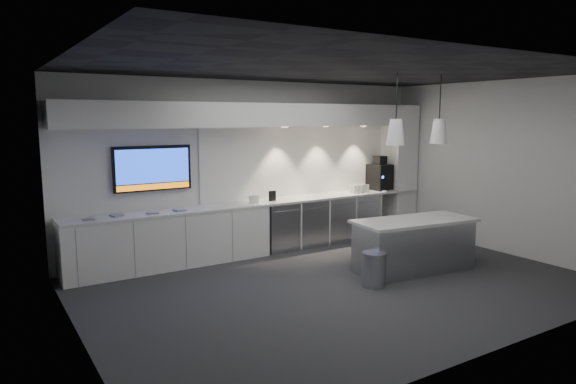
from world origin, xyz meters
TOP-DOWN VIEW (x-y plane):
  - floor at (0.00, 0.00)m, footprint 7.00×7.00m
  - ceiling at (0.00, 0.00)m, footprint 7.00×7.00m
  - wall_back at (0.00, 2.50)m, footprint 7.00×0.00m
  - wall_front at (0.00, -2.50)m, footprint 7.00×0.00m
  - wall_left at (-3.50, 0.00)m, footprint 0.00×7.00m
  - wall_right at (3.50, 0.00)m, footprint 0.00×7.00m
  - back_counter at (0.00, 2.17)m, footprint 6.80×0.65m
  - left_base_cabinets at (-1.75, 2.17)m, footprint 3.30×0.63m
  - fridge_unit_a at (0.25, 2.17)m, footprint 0.60×0.61m
  - fridge_unit_b at (0.88, 2.17)m, footprint 0.60×0.61m
  - fridge_unit_c at (1.51, 2.17)m, footprint 0.60×0.61m
  - fridge_unit_d at (2.14, 2.17)m, footprint 0.60×0.61m
  - backsplash at (1.20, 2.48)m, footprint 4.60×0.03m
  - soffit at (0.00, 2.20)m, footprint 6.90×0.60m
  - column at (3.20, 2.20)m, footprint 0.55×0.55m
  - wall_tv at (-1.90, 2.45)m, footprint 1.25×0.07m
  - island at (1.38, -0.05)m, footprint 1.99×1.04m
  - bin at (0.36, -0.29)m, footprint 0.38×0.38m
  - coffee_machine at (2.69, 2.20)m, footprint 0.40×0.56m
  - sign_black at (0.12, 2.14)m, footprint 0.14×0.03m
  - sign_white at (-0.28, 2.07)m, footprint 0.18×0.02m
  - cup_cluster at (2.07, 2.10)m, footprint 0.39×0.18m
  - tray_a at (-2.97, 2.09)m, footprint 0.16×0.16m
  - tray_b at (-2.56, 2.16)m, footprint 0.20×0.20m
  - tray_c at (-2.04, 2.08)m, footprint 0.17×0.17m
  - tray_d at (-1.61, 2.08)m, footprint 0.18×0.18m
  - pendant_left at (0.92, -0.05)m, footprint 0.27×0.27m
  - pendant_right at (1.83, -0.05)m, footprint 0.27×0.27m

SIDE VIEW (x-z plane):
  - floor at x=0.00m, z-range 0.00..0.00m
  - bin at x=0.36m, z-range 0.00..0.48m
  - island at x=1.38m, z-range 0.00..0.81m
  - fridge_unit_a at x=0.25m, z-range 0.00..0.85m
  - fridge_unit_b at x=0.88m, z-range 0.00..0.85m
  - fridge_unit_c at x=1.51m, z-range 0.00..0.85m
  - fridge_unit_d at x=2.14m, z-range 0.00..0.85m
  - left_base_cabinets at x=-1.75m, z-range 0.00..0.86m
  - back_counter at x=0.00m, z-range 0.86..0.90m
  - tray_a at x=-2.97m, z-range 0.90..0.92m
  - tray_b at x=-2.56m, z-range 0.90..0.92m
  - tray_c at x=-2.04m, z-range 0.90..0.92m
  - tray_d at x=-1.61m, z-range 0.90..0.92m
  - sign_white at x=-0.28m, z-range 0.90..1.04m
  - cup_cluster at x=2.07m, z-range 0.90..1.06m
  - sign_black at x=0.12m, z-range 0.90..1.08m
  - coffee_machine at x=2.69m, z-range 0.84..1.52m
  - column at x=3.20m, z-range 0.00..2.60m
  - wall_back at x=0.00m, z-range -2.00..5.00m
  - wall_front at x=0.00m, z-range -2.00..5.00m
  - wall_left at x=-3.50m, z-range -2.00..5.00m
  - wall_right at x=3.50m, z-range -2.00..5.00m
  - backsplash at x=1.20m, z-range 0.90..2.20m
  - wall_tv at x=-1.90m, z-range 1.20..1.92m
  - pendant_left at x=0.92m, z-range 1.61..2.69m
  - pendant_right at x=1.83m, z-range 1.61..2.69m
  - soffit at x=0.00m, z-range 2.20..2.60m
  - ceiling at x=0.00m, z-range 3.00..3.00m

